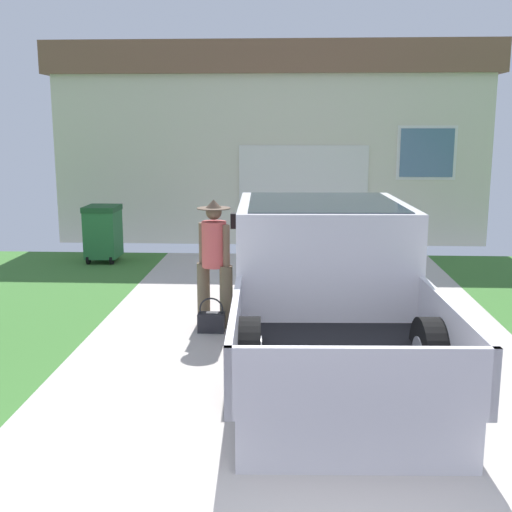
% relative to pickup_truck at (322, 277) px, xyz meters
% --- Properties ---
extents(pickup_truck, '(2.29, 5.54, 1.64)m').
position_rel_pickup_truck_xyz_m(pickup_truck, '(0.00, 0.00, 0.00)').
color(pickup_truck, silver).
rests_on(pickup_truck, ground).
extents(person_with_hat, '(0.48, 0.42, 1.63)m').
position_rel_pickup_truck_xyz_m(person_with_hat, '(-1.34, 0.41, 0.13)').
color(person_with_hat, brown).
rests_on(person_with_hat, ground).
extents(handbag, '(0.33, 0.18, 0.44)m').
position_rel_pickup_truck_xyz_m(handbag, '(-1.36, 0.12, -0.61)').
color(handbag, '#232328').
rests_on(handbag, ground).
extents(house_with_garage, '(9.64, 5.70, 4.27)m').
position_rel_pickup_truck_xyz_m(house_with_garage, '(-0.81, 8.97, 1.41)').
color(house_with_garage, beige).
rests_on(house_with_garage, ground).
extents(wheeled_trash_bin, '(0.60, 0.72, 1.06)m').
position_rel_pickup_truck_xyz_m(wheeled_trash_bin, '(-3.90, 4.29, -0.17)').
color(wheeled_trash_bin, '#286B38').
rests_on(wheeled_trash_bin, ground).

